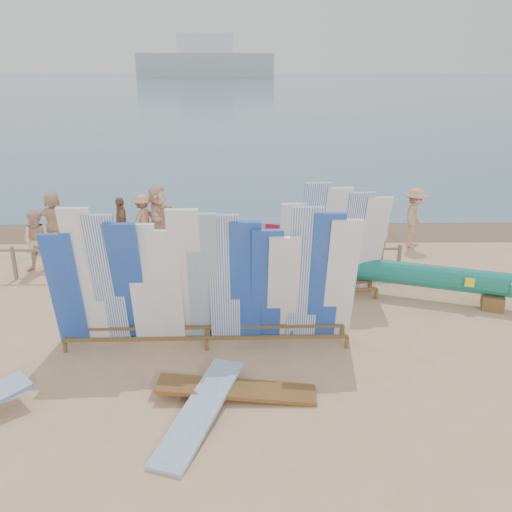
{
  "coord_description": "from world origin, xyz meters",
  "views": [
    {
      "loc": [
        2.09,
        -10.2,
        5.36
      ],
      "look_at": [
        2.25,
        1.46,
        1.17
      ],
      "focal_mm": 38.0,
      "sensor_mm": 36.0,
      "label": 1
    }
  ],
  "objects_px": {
    "side_surfboard_rack": "(333,246)",
    "beachgoer_11": "(54,219)",
    "main_surfboard_rack": "(206,283)",
    "beachgoer_3": "(143,220)",
    "vendor_table": "(301,316)",
    "beachgoer_2": "(39,241)",
    "beachgoer_10": "(344,236)",
    "flat_board_b": "(201,417)",
    "beachgoer_extra_0": "(415,218)",
    "beach_chair_right": "(236,259)",
    "stroller": "(270,254)",
    "beachgoer_8": "(378,233)",
    "beachgoer_5": "(158,216)",
    "outrigger_canoe": "(418,276)",
    "beachgoer_4": "(121,223)",
    "flat_board_c": "(237,396)",
    "beach_chair_left": "(209,255)"
  },
  "relations": [
    {
      "from": "main_surfboard_rack",
      "to": "beachgoer_3",
      "type": "bearing_deg",
      "value": 109.9
    },
    {
      "from": "beachgoer_10",
      "to": "beachgoer_2",
      "type": "bearing_deg",
      "value": -58.92
    },
    {
      "from": "main_surfboard_rack",
      "to": "beachgoer_10",
      "type": "distance_m",
      "value": 5.67
    },
    {
      "from": "beachgoer_3",
      "to": "flat_board_c",
      "type": "bearing_deg",
      "value": 54.88
    },
    {
      "from": "flat_board_c",
      "to": "beachgoer_4",
      "type": "bearing_deg",
      "value": 27.63
    },
    {
      "from": "beachgoer_11",
      "to": "side_surfboard_rack",
      "type": "bearing_deg",
      "value": 137.14
    },
    {
      "from": "flat_board_c",
      "to": "beachgoer_2",
      "type": "height_order",
      "value": "beachgoer_2"
    },
    {
      "from": "beachgoer_extra_0",
      "to": "beach_chair_right",
      "type": "bearing_deg",
      "value": 133.87
    },
    {
      "from": "beachgoer_8",
      "to": "beachgoer_extra_0",
      "type": "bearing_deg",
      "value": 125.1
    },
    {
      "from": "stroller",
      "to": "beachgoer_extra_0",
      "type": "xyz_separation_m",
      "value": [
        4.45,
        1.98,
        0.43
      ]
    },
    {
      "from": "side_surfboard_rack",
      "to": "beachgoer_11",
      "type": "bearing_deg",
      "value": 147.4
    },
    {
      "from": "beachgoer_10",
      "to": "beachgoer_2",
      "type": "distance_m",
      "value": 8.25
    },
    {
      "from": "flat_board_b",
      "to": "beachgoer_2",
      "type": "relative_size",
      "value": 1.6
    },
    {
      "from": "vendor_table",
      "to": "beachgoer_2",
      "type": "height_order",
      "value": "beachgoer_2"
    },
    {
      "from": "side_surfboard_rack",
      "to": "beachgoer_11",
      "type": "height_order",
      "value": "side_surfboard_rack"
    },
    {
      "from": "outrigger_canoe",
      "to": "beachgoer_11",
      "type": "xyz_separation_m",
      "value": [
        -9.96,
        4.13,
        0.29
      ]
    },
    {
      "from": "beachgoer_2",
      "to": "beachgoer_3",
      "type": "bearing_deg",
      "value": 37.24
    },
    {
      "from": "beachgoer_4",
      "to": "beachgoer_extra_0",
      "type": "relative_size",
      "value": 0.87
    },
    {
      "from": "side_surfboard_rack",
      "to": "beachgoer_5",
      "type": "bearing_deg",
      "value": 134.62
    },
    {
      "from": "side_surfboard_rack",
      "to": "beachgoer_5",
      "type": "height_order",
      "value": "side_surfboard_rack"
    },
    {
      "from": "outrigger_canoe",
      "to": "beach_chair_left",
      "type": "distance_m",
      "value": 5.69
    },
    {
      "from": "beachgoer_2",
      "to": "main_surfboard_rack",
      "type": "bearing_deg",
      "value": -46.75
    },
    {
      "from": "stroller",
      "to": "beach_chair_right",
      "type": "bearing_deg",
      "value": -171.23
    },
    {
      "from": "outrigger_canoe",
      "to": "beachgoer_11",
      "type": "distance_m",
      "value": 10.79
    },
    {
      "from": "beach_chair_left",
      "to": "stroller",
      "type": "bearing_deg",
      "value": -31.72
    },
    {
      "from": "beachgoer_3",
      "to": "beachgoer_5",
      "type": "height_order",
      "value": "beachgoer_5"
    },
    {
      "from": "main_surfboard_rack",
      "to": "beachgoer_5",
      "type": "height_order",
      "value": "main_surfboard_rack"
    },
    {
      "from": "outrigger_canoe",
      "to": "flat_board_b",
      "type": "distance_m",
      "value": 6.65
    },
    {
      "from": "main_surfboard_rack",
      "to": "beachgoer_2",
      "type": "height_order",
      "value": "main_surfboard_rack"
    },
    {
      "from": "main_surfboard_rack",
      "to": "beachgoer_4",
      "type": "height_order",
      "value": "main_surfboard_rack"
    },
    {
      "from": "beachgoer_extra_0",
      "to": "outrigger_canoe",
      "type": "bearing_deg",
      "value": -169.12
    },
    {
      "from": "vendor_table",
      "to": "beach_chair_right",
      "type": "distance_m",
      "value": 3.95
    },
    {
      "from": "beachgoer_10",
      "to": "beachgoer_2",
      "type": "xyz_separation_m",
      "value": [
        -8.25,
        -0.33,
        -0.02
      ]
    },
    {
      "from": "main_surfboard_rack",
      "to": "beachgoer_2",
      "type": "bearing_deg",
      "value": 138.17
    },
    {
      "from": "beachgoer_10",
      "to": "beach_chair_left",
      "type": "bearing_deg",
      "value": -63.5
    },
    {
      "from": "beachgoer_10",
      "to": "flat_board_b",
      "type": "bearing_deg",
      "value": 2.35
    },
    {
      "from": "main_surfboard_rack",
      "to": "beachgoer_3",
      "type": "relative_size",
      "value": 3.69
    },
    {
      "from": "stroller",
      "to": "beachgoer_3",
      "type": "height_order",
      "value": "beachgoer_3"
    },
    {
      "from": "beachgoer_3",
      "to": "beachgoer_5",
      "type": "bearing_deg",
      "value": 109.75
    },
    {
      "from": "beach_chair_right",
      "to": "beachgoer_10",
      "type": "bearing_deg",
      "value": -19.1
    },
    {
      "from": "flat_board_c",
      "to": "beachgoer_10",
      "type": "relative_size",
      "value": 1.56
    },
    {
      "from": "vendor_table",
      "to": "beachgoer_extra_0",
      "type": "relative_size",
      "value": 0.54
    },
    {
      "from": "side_surfboard_rack",
      "to": "beachgoer_8",
      "type": "relative_size",
      "value": 1.83
    },
    {
      "from": "flat_board_c",
      "to": "beachgoer_5",
      "type": "bearing_deg",
      "value": 20.27
    },
    {
      "from": "flat_board_b",
      "to": "beachgoer_4",
      "type": "xyz_separation_m",
      "value": [
        -3.04,
        8.36,
        0.8
      ]
    },
    {
      "from": "beachgoer_5",
      "to": "outrigger_canoe",
      "type": "bearing_deg",
      "value": -118.32
    },
    {
      "from": "main_surfboard_rack",
      "to": "vendor_table",
      "type": "distance_m",
      "value": 2.24
    },
    {
      "from": "flat_board_b",
      "to": "vendor_table",
      "type": "bearing_deg",
      "value": 76.17
    },
    {
      "from": "flat_board_c",
      "to": "beach_chair_right",
      "type": "height_order",
      "value": "beach_chair_right"
    },
    {
      "from": "beachgoer_3",
      "to": "beachgoer_10",
      "type": "distance_m",
      "value": 6.18
    }
  ]
}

